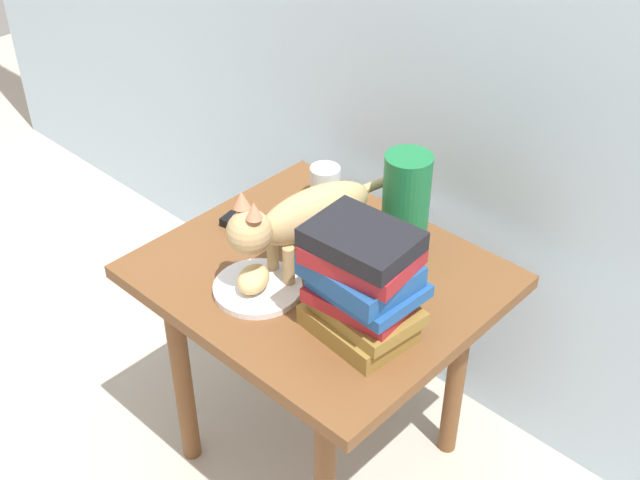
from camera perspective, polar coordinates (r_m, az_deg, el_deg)
ground_plane at (r=2.09m, az=0.00°, el=-14.40°), size 6.00×6.00×0.00m
side_table at (r=1.75m, az=0.00°, el=-4.41°), size 0.68×0.60×0.56m
plate at (r=1.64m, az=-4.37°, el=-3.37°), size 0.18×0.18×0.01m
bread_roll at (r=1.62m, az=-4.68°, el=-2.74°), size 0.09×0.10×0.05m
cat at (r=1.62m, az=-1.22°, el=1.55°), size 0.15×0.47×0.23m
book_stack at (r=1.48m, az=2.97°, el=-3.03°), size 0.22×0.17×0.24m
green_vase at (r=1.68m, az=5.99°, el=2.25°), size 0.10×0.10×0.24m
candle_jar at (r=1.90m, az=0.35°, el=3.84°), size 0.07×0.07×0.08m
tv_remote at (r=1.81m, az=-4.77°, el=0.82°), size 0.16×0.07×0.02m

